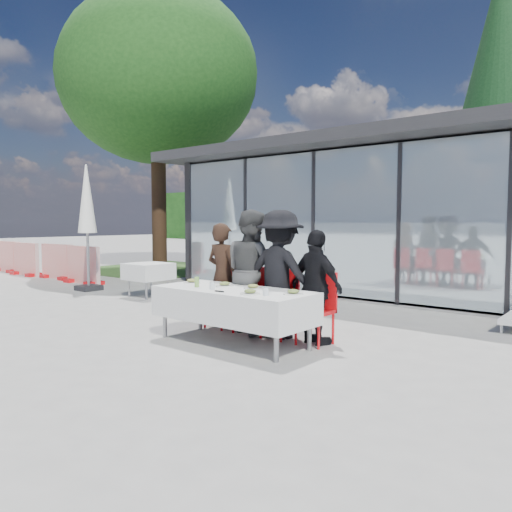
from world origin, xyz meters
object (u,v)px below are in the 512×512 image
Objects in this scene: diner_chair_b at (254,296)px; spare_table_left at (148,272)px; diner_a at (223,275)px; diner_b at (252,271)px; juice_bottle at (197,282)px; diner_chair_a at (225,293)px; plate_a at (192,281)px; plate_d at (293,292)px; diner_d at (316,287)px; plate_c at (253,287)px; diner_chair_d at (318,304)px; construction_barriers at (5,258)px; deciduous_tree at (157,78)px; plate_b at (225,285)px; folded_eyeglasses at (219,291)px; diner_c at (280,274)px; plate_extra at (250,292)px; diner_chair_c at (282,300)px; dining_table at (233,304)px; market_umbrella at (87,207)px; conifer_tree at (499,90)px.

spare_table_left is at bearing 163.35° from diner_chair_b.
diner_b reaches higher than diner_a.
diner_chair_a is at bearing 110.18° from juice_bottle.
plate_a and plate_d have the same top height.
plate_c is (-0.67, -0.53, 0.00)m from diner_d.
plate_d is (0.05, -0.60, 0.00)m from diner_d.
construction_barriers reaches higher than diner_chair_d.
plate_b is at bearing -34.66° from deciduous_tree.
diner_c is at bearing 78.06° from folded_eyeglasses.
plate_extra is (1.35, -0.93, -0.04)m from diner_a.
diner_chair_b is (0.60, 0.05, -0.28)m from diner_a.
diner_d is 1.59× the size of diner_chair_d.
diner_chair_c is 6.77× the size of juice_bottle.
spare_table_left is at bearing 155.49° from dining_table.
deciduous_tree is (-8.77, 5.42, 5.94)m from diner_chair_b.
diner_d reaches higher than diner_chair_c.
diner_c is 7.18× the size of plate_d.
market_umbrella is at bearing 172.61° from diner_chair_d.
diner_chair_c is 0.33× the size of market_umbrella.
construction_barriers is at bearing 167.77° from juice_bottle.
diner_chair_d is 12.76m from deciduous_tree.
diner_a is 6.44× the size of plate_d.
diner_d is 0.24m from diner_chair_d.
dining_table is at bearing 68.10° from diner_c.
dining_table is 0.24× the size of deciduous_tree.
plate_extra is 0.02× the size of conifer_tree.
dining_table is 2.32× the size of diner_chair_a.
plate_d is 0.97m from folded_eyeglasses.
folded_eyeglasses is at bearing -27.69° from spare_table_left.
diner_chair_a is at bearing 159.77° from plate_d.
dining_table is 15.70× the size of juice_bottle.
diner_a reaches higher than plate_c.
folded_eyeglasses is 0.01× the size of deciduous_tree.
diner_chair_c is at bearing 135.09° from plate_d.
diner_chair_b is at bearing 128.85° from plate_c.
diner_chair_d is 0.92m from plate_c.
plate_b is (0.59, -0.58, -0.04)m from diner_a.
diner_chair_a is 0.90m from plate_b.
folded_eyeglasses is 14.47m from conifer_tree.
market_umbrella is at bearing -9.38° from diner_c.
market_umbrella reaches higher than diner_chair_b.
spare_table_left is (-4.03, 1.26, -0.36)m from diner_b.
diner_chair_c is (0.53, 0.05, -0.38)m from diner_b.
deciduous_tree is (-9.90, 5.42, 5.94)m from diner_chair_d.
juice_bottle is 12.04m from deciduous_tree.
spare_table_left is (-4.29, 1.96, 0.02)m from dining_table.
spare_table_left is at bearing 152.31° from folded_eyeglasses.
diner_chair_d is 6.77× the size of juice_bottle.
diner_d reaches higher than plate_extra.
dining_table is 0.75× the size of market_umbrella.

